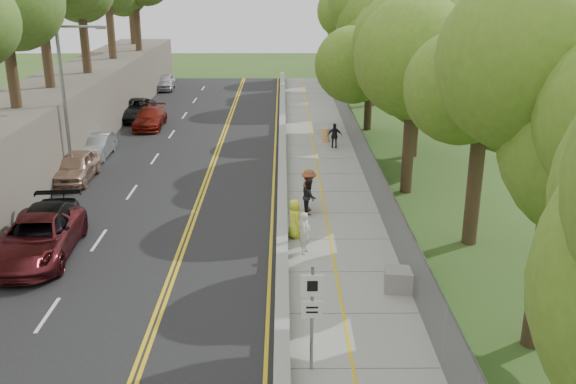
{
  "coord_description": "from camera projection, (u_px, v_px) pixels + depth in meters",
  "views": [
    {
      "loc": [
        0.3,
        -18.02,
        10.33
      ],
      "look_at": [
        0.5,
        8.0,
        1.4
      ],
      "focal_mm": 40.0,
      "sensor_mm": 36.0,
      "label": 1
    }
  ],
  "objects": [
    {
      "name": "painter_0",
      "position": [
        294.0,
        219.0,
        26.02
      ],
      "size": [
        0.74,
        0.92,
        1.63
      ],
      "primitive_type": "imported",
      "rotation": [
        0.0,
        0.0,
        1.89
      ],
      "color": "yellow",
      "rests_on": "sidewalk"
    },
    {
      "name": "chainlink_fence",
      "position": [
        364.0,
        156.0,
        34.3
      ],
      "size": [
        0.04,
        66.0,
        2.0
      ],
      "primitive_type": "cube",
      "color": "slate",
      "rests_on": "ground"
    },
    {
      "name": "car_7",
      "position": [
        150.0,
        118.0,
        44.68
      ],
      "size": [
        1.99,
        4.69,
        1.35
      ],
      "primitive_type": "imported",
      "rotation": [
        0.0,
        0.0,
        0.02
      ],
      "color": "maroon",
      "rests_on": "road"
    },
    {
      "name": "car_5",
      "position": [
        97.0,
        146.0,
        37.45
      ],
      "size": [
        1.45,
        4.08,
        1.34
      ],
      "primitive_type": "imported",
      "rotation": [
        0.0,
        0.0,
        0.01
      ],
      "color": "#989B9E",
      "rests_on": "road"
    },
    {
      "name": "concrete_block",
      "position": [
        401.0,
        280.0,
        21.8
      ],
      "size": [
        1.24,
        1.0,
        0.75
      ],
      "primitive_type": "cube",
      "rotation": [
        0.0,
        0.0,
        -0.14
      ],
      "color": "gray",
      "rests_on": "sidewalk"
    },
    {
      "name": "ground",
      "position": [
        274.0,
        315.0,
        20.4
      ],
      "size": [
        140.0,
        140.0,
        0.0
      ],
      "primitive_type": "plane",
      "color": "#33511E",
      "rests_on": "ground"
    },
    {
      "name": "car_6",
      "position": [
        135.0,
        109.0,
        47.27
      ],
      "size": [
        2.62,
        5.31,
        1.45
      ],
      "primitive_type": "imported",
      "rotation": [
        0.0,
        0.0,
        0.04
      ],
      "color": "black",
      "rests_on": "road"
    },
    {
      "name": "road",
      "position": [
        178.0,
        174.0,
        34.54
      ],
      "size": [
        11.2,
        66.0,
        0.04
      ],
      "primitive_type": "cube",
      "color": "black",
      "rests_on": "ground"
    },
    {
      "name": "painter_3",
      "position": [
        309.0,
        190.0,
        29.03
      ],
      "size": [
        0.97,
        1.36,
        1.9
      ],
      "primitive_type": "imported",
      "rotation": [
        0.0,
        0.0,
        1.8
      ],
      "color": "brown",
      "rests_on": "sidewalk"
    },
    {
      "name": "construction_barrel",
      "position": [
        325.0,
        135.0,
        40.98
      ],
      "size": [
        0.54,
        0.54,
        0.88
      ],
      "primitive_type": "cylinder",
      "color": "orange",
      "rests_on": "sidewalk"
    },
    {
      "name": "person_far",
      "position": [
        335.0,
        136.0,
        39.37
      ],
      "size": [
        0.92,
        0.42,
        1.55
      ],
      "primitive_type": "imported",
      "rotation": [
        0.0,
        0.0,
        3.1
      ],
      "color": "black",
      "rests_on": "sidewalk"
    },
    {
      "name": "car_2",
      "position": [
        37.0,
        238.0,
        24.16
      ],
      "size": [
        3.0,
        5.9,
        1.6
      ],
      "primitive_type": "imported",
      "rotation": [
        0.0,
        0.0,
        0.06
      ],
      "color": "maroon",
      "rests_on": "road"
    },
    {
      "name": "car_3",
      "position": [
        44.0,
        231.0,
        24.85
      ],
      "size": [
        2.75,
        5.72,
        1.61
      ],
      "primitive_type": "imported",
      "rotation": [
        0.0,
        0.0,
        0.09
      ],
      "color": "black",
      "rests_on": "road"
    },
    {
      "name": "jersey_barrier",
      "position": [
        282.0,
        169.0,
        34.49
      ],
      "size": [
        0.42,
        66.0,
        0.6
      ],
      "primitive_type": "cube",
      "color": "#7FE03A",
      "rests_on": "ground"
    },
    {
      "name": "signpost",
      "position": [
        312.0,
        307.0,
        16.92
      ],
      "size": [
        0.62,
        0.09,
        3.1
      ],
      "color": "gray",
      "rests_on": "sidewalk"
    },
    {
      "name": "car_4",
      "position": [
        76.0,
        167.0,
        33.22
      ],
      "size": [
        1.82,
        4.4,
        1.49
      ],
      "primitive_type": "imported",
      "rotation": [
        0.0,
        0.0,
        0.01
      ],
      "color": "tan",
      "rests_on": "road"
    },
    {
      "name": "trees_fenceside",
      "position": [
        415.0,
        42.0,
        32.37
      ],
      "size": [
        7.0,
        66.0,
        14.0
      ],
      "primitive_type": null,
      "color": "olive",
      "rests_on": "ground"
    },
    {
      "name": "sidewalk",
      "position": [
        325.0,
        174.0,
        34.6
      ],
      "size": [
        4.2,
        66.0,
        0.05
      ],
      "primitive_type": "cube",
      "color": "gray",
      "rests_on": "ground"
    },
    {
      "name": "car_8",
      "position": [
        165.0,
        82.0,
        59.2
      ],
      "size": [
        1.85,
        4.15,
        1.39
      ],
      "primitive_type": "imported",
      "rotation": [
        0.0,
        0.0,
        0.05
      ],
      "color": "#BBBBC0",
      "rests_on": "road"
    },
    {
      "name": "painter_2",
      "position": [
        309.0,
        196.0,
        28.67
      ],
      "size": [
        0.62,
        0.79,
        1.59
      ],
      "primitive_type": "imported",
      "rotation": [
        0.0,
        0.0,
        1.59
      ],
      "color": "black",
      "rests_on": "sidewalk"
    },
    {
      "name": "painter_1",
      "position": [
        305.0,
        233.0,
        24.54
      ],
      "size": [
        0.58,
        0.71,
        1.67
      ],
      "primitive_type": "imported",
      "rotation": [
        0.0,
        0.0,
        1.23
      ],
      "color": "silver",
      "rests_on": "sidewalk"
    },
    {
      "name": "streetlight",
      "position": [
        68.0,
        92.0,
        32.06
      ],
      "size": [
        2.52,
        0.22,
        8.0
      ],
      "color": "gray",
      "rests_on": "ground"
    },
    {
      "name": "rock_embankment",
      "position": [
        22.0,
        139.0,
        33.84
      ],
      "size": [
        5.0,
        66.0,
        4.0
      ],
      "primitive_type": "cube",
      "color": "#595147",
      "rests_on": "ground"
    }
  ]
}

